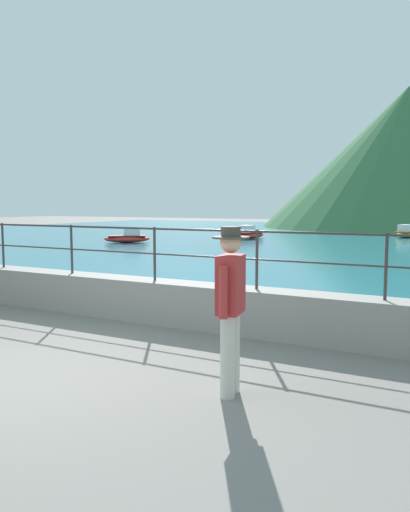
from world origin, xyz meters
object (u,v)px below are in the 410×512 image
(person_walking, at_px, (230,302))
(boat_4, at_px, (128,237))
(boat_3, at_px, (249,234))
(boat_1, at_px, (408,233))

(person_walking, bearing_deg, boat_4, 129.82)
(person_walking, xyz_separation_m, boat_3, (-8.81, 21.21, -0.65))
(boat_4, bearing_deg, person_walking, -50.18)
(boat_3, xyz_separation_m, boat_4, (-4.29, -5.49, 0.00))
(boat_1, relative_size, boat_4, 1.04)
(boat_3, height_order, boat_4, same)
(person_walking, bearing_deg, boat_3, 112.56)
(boat_3, distance_m, boat_4, 6.97)
(boat_3, bearing_deg, boat_1, 34.45)
(person_walking, relative_size, boat_4, 0.73)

